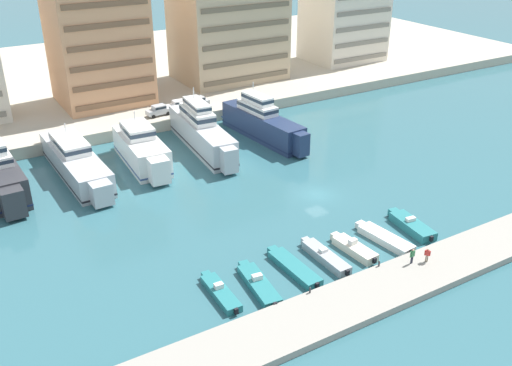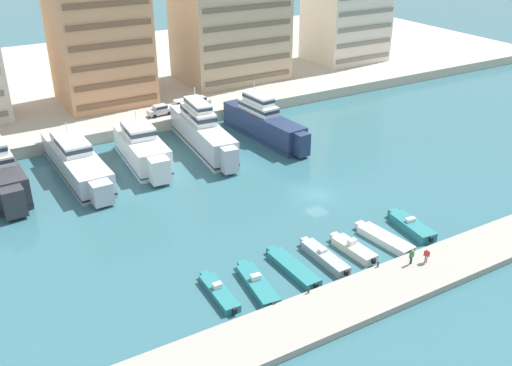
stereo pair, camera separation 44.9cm
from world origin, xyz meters
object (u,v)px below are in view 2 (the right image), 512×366
motorboat_teal_mid_left (293,267)px  car_silver_far_left (160,110)px  car_silver_mid_left (199,102)px  pedestrian_near_edge (427,255)px  motorboat_white_center_right (384,239)px  pedestrian_far_side (412,255)px  yacht_silver_center_left (202,132)px  motorboat_grey_center_left (324,257)px  car_white_left (180,105)px  motorboat_teal_far_left (219,292)px  motorboat_teal_left (257,284)px  yacht_white_mid_left (143,149)px  motorboat_teal_mid_right (411,226)px  yacht_silver_left (76,161)px  motorboat_cream_center (353,248)px  yacht_charcoal_far_left (0,176)px  yacht_navy_center (263,123)px

motorboat_teal_mid_left → car_silver_far_left: bearing=84.7°
car_silver_mid_left → pedestrian_near_edge: 54.36m
motorboat_white_center_right → pedestrian_near_edge: size_ratio=5.06×
pedestrian_far_side → yacht_silver_center_left: bearing=96.0°
motorboat_grey_center_left → car_silver_far_left: size_ratio=1.83×
car_white_left → pedestrian_far_side: car_white_left is taller
pedestrian_far_side → car_white_left: bearing=92.4°
motorboat_teal_far_left → car_silver_far_left: size_ratio=1.70×
motorboat_teal_far_left → motorboat_white_center_right: (20.46, -0.70, 0.02)m
yacht_silver_center_left → motorboat_teal_left: bearing=-107.3°
yacht_white_mid_left → pedestrian_near_edge: bearing=-68.3°
motorboat_teal_left → car_white_left: (12.98, 48.42, 2.46)m
motorboat_teal_mid_right → yacht_white_mid_left: bearing=121.1°
yacht_silver_left → motorboat_cream_center: bearing=-59.7°
yacht_white_mid_left → pedestrian_far_side: bearing=-70.0°
motorboat_teal_far_left → motorboat_cream_center: (16.10, -0.59, 0.08)m
motorboat_cream_center → motorboat_white_center_right: 4.36m
yacht_charcoal_far_left → yacht_navy_center: yacht_navy_center is taller
yacht_white_mid_left → motorboat_teal_mid_left: 33.71m
motorboat_teal_far_left → yacht_silver_center_left: bearing=66.7°
yacht_silver_center_left → motorboat_teal_mid_right: bearing=-73.6°
motorboat_teal_mid_right → car_white_left: (-8.14, 47.90, 2.35)m
motorboat_teal_mid_right → pedestrian_far_side: (-5.90, -5.95, 1.26)m
motorboat_teal_left → car_silver_far_left: bearing=79.3°
motorboat_white_center_right → car_silver_far_left: car_silver_far_left is taller
motorboat_teal_left → motorboat_teal_mid_left: bearing=8.0°
motorboat_teal_mid_right → car_silver_far_left: bearing=104.5°
car_silver_mid_left → pedestrian_near_edge: bearing=-89.8°
car_silver_far_left → pedestrian_near_edge: size_ratio=2.65×
motorboat_cream_center → motorboat_teal_mid_right: bearing=2.3°
motorboat_cream_center → yacht_silver_left: bearing=120.3°
yacht_silver_center_left → car_white_left: yacht_silver_center_left is taller
motorboat_teal_far_left → car_silver_mid_left: (20.47, 47.59, 2.47)m
yacht_navy_center → pedestrian_far_side: size_ratio=11.95×
yacht_silver_center_left → motorboat_teal_mid_right: size_ratio=3.01×
yacht_white_mid_left → yacht_navy_center: bearing=-0.5°
motorboat_teal_far_left → motorboat_teal_left: (3.86, -0.76, 0.01)m
motorboat_teal_mid_right → pedestrian_near_edge: 7.93m
yacht_silver_center_left → car_silver_mid_left: (5.67, 13.18, 0.16)m
motorboat_teal_left → motorboat_white_center_right: 16.60m
yacht_silver_center_left → motorboat_white_center_right: size_ratio=2.78×
motorboat_grey_center_left → motorboat_white_center_right: 8.03m
yacht_silver_left → motorboat_teal_far_left: bearing=-82.6°
motorboat_teal_mid_left → motorboat_white_center_right: motorboat_white_center_right is taller
motorboat_grey_center_left → pedestrian_near_edge: bearing=-38.3°
car_silver_mid_left → car_silver_far_left: bearing=-174.9°
motorboat_teal_far_left → car_silver_far_left: (12.83, 46.91, 2.47)m
motorboat_teal_mid_right → car_silver_mid_left: 48.09m
yacht_navy_center → car_white_left: size_ratio=5.03×
car_silver_far_left → car_silver_mid_left: bearing=5.1°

